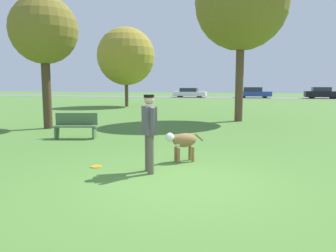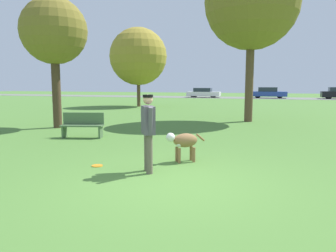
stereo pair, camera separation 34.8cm
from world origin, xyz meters
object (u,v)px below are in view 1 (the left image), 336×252
dog (182,141)px  parked_car_black (322,93)px  tree_far_left (126,56)px  park_bench (76,125)px  parked_car_blue (254,93)px  parked_car_white (190,93)px  frisbee (96,167)px  person (149,127)px  tree_mid_center (242,4)px  tree_near_left (44,31)px

dog → parked_car_black: size_ratio=0.21×
tree_far_left → park_bench: tree_far_left is taller
parked_car_blue → park_bench: 34.20m
dog → parked_car_white: parked_car_white is taller
parked_car_white → parked_car_blue: (8.24, 0.43, 0.06)m
parked_car_black → parked_car_white: bearing=-178.5°
frisbee → park_bench: 4.10m
parked_car_white → parked_car_black: bearing=1.3°
person → tree_mid_center: (1.25, 9.99, 4.58)m
parked_car_blue → tree_far_left: bearing=-117.7°
person → parked_car_white: 37.30m
tree_near_left → park_bench: size_ratio=3.60×
frisbee → parked_car_black: parked_car_black is taller
tree_far_left → tree_near_left: (1.82, -12.83, -0.07)m
frisbee → parked_car_blue: parked_car_blue is taller
person → parked_car_blue: bearing=145.8°
frisbee → tree_mid_center: (2.51, 9.88, 5.51)m
person → frisbee: 1.57m
park_bench → frisbee: bearing=-68.1°
person → park_bench: 5.03m
frisbee → tree_near_left: (-4.84, 5.17, 3.86)m
tree_mid_center → park_bench: bearing=-126.8°
person → parked_car_black: size_ratio=0.40×
dog → parked_car_white: size_ratio=0.19×
frisbee → parked_car_black: (11.00, 37.26, 0.67)m
parked_car_black → park_bench: parked_car_black is taller
frisbee → tree_mid_center: 11.59m
parked_car_black → dog: bearing=-105.2°
tree_near_left → person: bearing=-40.8°
dog → tree_near_left: tree_near_left is taller
person → tree_far_left: 19.99m
tree_far_left → parked_car_black: tree_far_left is taller
person → dog: person is taller
dog → parked_car_white: (-7.01, 35.64, 0.13)m
tree_near_left → parked_car_black: tree_near_left is taller
frisbee → tree_far_left: (-6.66, 18.00, 3.92)m
tree_near_left → park_bench: (2.40, -1.89, -3.42)m
person → tree_mid_center: tree_mid_center is taller
dog → parked_car_white: bearing=-113.8°
dog → tree_far_left: 19.28m
frisbee → parked_car_blue: bearing=85.5°
dog → tree_mid_center: 10.26m
tree_far_left → parked_car_blue: 21.58m
frisbee → parked_car_black: bearing=73.6°
tree_mid_center → parked_car_white: bearing=106.3°
parked_car_white → parked_car_blue: parked_car_blue is taller
dog → tree_far_left: (-8.37, 17.02, 3.45)m
person → frisbee: bearing=-126.4°
parked_car_white → parked_car_black: size_ratio=1.09×
tree_near_left → tree_mid_center: 8.88m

